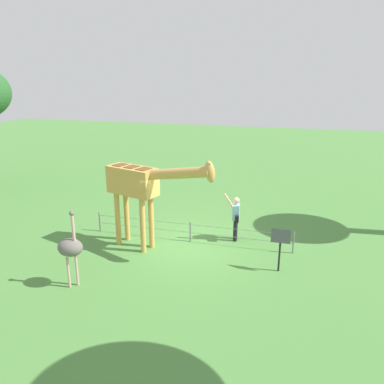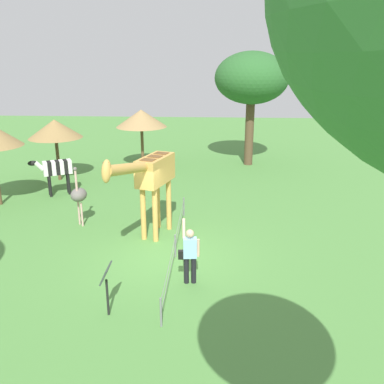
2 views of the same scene
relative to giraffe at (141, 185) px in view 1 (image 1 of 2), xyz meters
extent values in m
plane|color=#4C843D|center=(1.40, 0.75, -2.21)|extent=(60.00, 60.00, 0.00)
cylinder|color=gold|center=(0.26, 0.15, -1.27)|extent=(0.18, 0.18, 1.87)
cylinder|color=gold|center=(0.12, -0.27, -1.27)|extent=(0.18, 0.18, 1.87)
cylinder|color=gold|center=(-0.79, 0.49, -1.27)|extent=(0.18, 0.18, 1.87)
cylinder|color=gold|center=(-0.93, 0.07, -1.27)|extent=(0.18, 0.18, 1.87)
cube|color=gold|center=(-0.33, 0.11, 0.11)|extent=(1.83, 1.19, 0.90)
cube|color=brown|center=(0.14, -0.05, 0.57)|extent=(0.48, 0.53, 0.02)
cube|color=brown|center=(-0.33, 0.11, 0.57)|extent=(0.48, 0.53, 0.02)
cube|color=brown|center=(-0.81, 0.26, 0.57)|extent=(0.48, 0.53, 0.02)
cylinder|color=gold|center=(1.34, -0.43, 0.60)|extent=(2.37, 1.04, 0.75)
ellipsoid|color=gold|center=(2.45, -0.79, 0.82)|extent=(0.45, 0.37, 0.68)
cylinder|color=brown|center=(2.45, -0.73, 1.00)|extent=(0.05, 0.05, 0.14)
cylinder|color=brown|center=(2.45, -0.85, 1.00)|extent=(0.05, 0.05, 0.14)
cylinder|color=black|center=(2.91, 1.37, -1.82)|extent=(0.14, 0.14, 0.78)
cylinder|color=black|center=(2.89, 1.56, -1.82)|extent=(0.14, 0.14, 0.78)
cube|color=#8CBFE0|center=(2.90, 1.46, -1.15)|extent=(0.27, 0.38, 0.55)
sphere|color=#D8AD8C|center=(2.90, 1.46, -0.74)|extent=(0.22, 0.22, 0.22)
cylinder|color=#D8AD8C|center=(2.66, 1.28, -0.70)|extent=(0.38, 0.11, 0.50)
cylinder|color=#D8AD8C|center=(2.88, 1.68, -1.16)|extent=(0.08, 0.08, 0.50)
cube|color=black|center=(2.97, 1.25, -1.33)|extent=(0.14, 0.21, 0.24)
cylinder|color=#CC9E93|center=(-0.86, -2.70, -1.76)|extent=(0.07, 0.07, 0.90)
cylinder|color=#CC9E93|center=(-1.02, -2.86, -1.76)|extent=(0.07, 0.07, 0.90)
ellipsoid|color=#66605B|center=(-0.94, -2.78, -1.03)|extent=(0.70, 0.56, 0.49)
cylinder|color=#CC9E93|center=(-0.79, -2.78, -0.48)|extent=(0.08, 0.08, 0.80)
sphere|color=#66605B|center=(-0.79, -2.78, -0.03)|extent=(0.14, 0.14, 0.14)
cylinder|color=black|center=(4.51, -0.41, -1.73)|extent=(0.06, 0.06, 0.95)
cube|color=#333D38|center=(4.51, -0.41, -1.08)|extent=(0.56, 0.21, 0.38)
cylinder|color=slate|center=(-2.10, 0.92, -1.83)|extent=(0.05, 0.05, 0.75)
cylinder|color=slate|center=(1.40, 0.92, -1.83)|extent=(0.05, 0.05, 0.75)
cylinder|color=slate|center=(4.90, 0.92, -1.83)|extent=(0.05, 0.05, 0.75)
cube|color=slate|center=(1.40, 0.92, -1.57)|extent=(7.00, 0.01, 0.01)
cube|color=slate|center=(1.40, 0.92, -1.87)|extent=(7.00, 0.01, 0.01)
camera|label=1|loc=(4.71, -11.05, 3.52)|focal=36.06mm
camera|label=2|loc=(13.12, 2.10, 3.81)|focal=39.39mm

